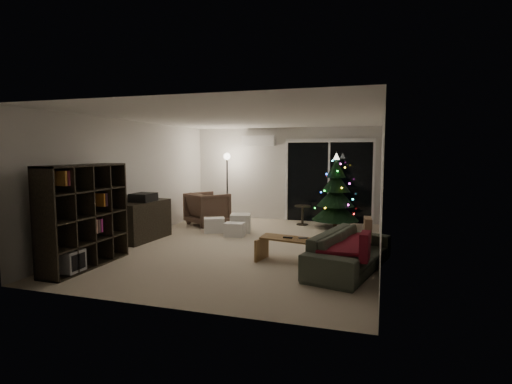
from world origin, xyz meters
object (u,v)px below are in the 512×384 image
Objects in this scene: armchair at (207,209)px; media_cabinet at (144,221)px; christmas_tree at (336,191)px; coffee_table at (296,251)px; bookshelf at (74,216)px; sofa at (350,251)px.

media_cabinet is at bearing 108.57° from armchair.
armchair is 0.50× the size of christmas_tree.
armchair is at bearing 148.15° from coffee_table.
bookshelf is at bearing -85.94° from media_cabinet.
sofa is at bearing -8.18° from media_cabinet.
christmas_tree reaches higher than armchair.
media_cabinet is at bearing -146.37° from christmas_tree.
media_cabinet is 3.51m from coffee_table.
media_cabinet is 0.63× the size of sofa.
bookshelf is 0.80× the size of sofa.
christmas_tree reaches higher than media_cabinet.
christmas_tree is at bearing 96.82° from coffee_table.
coffee_table is (3.42, -0.75, -0.21)m from media_cabinet.
christmas_tree is (3.72, 4.47, 0.08)m from bookshelf.
sofa is at bearing 175.78° from armchair.
armchair is at bearing 65.97° from sofa.
media_cabinet is 1.02× the size of coffee_table.
sofa is 1.13× the size of christmas_tree.
sofa is (3.75, -2.95, -0.11)m from armchair.
sofa is at bearing 35.58° from bookshelf.
christmas_tree is (0.30, 3.23, 0.71)m from coffee_table.
armchair reaches higher than sofa.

